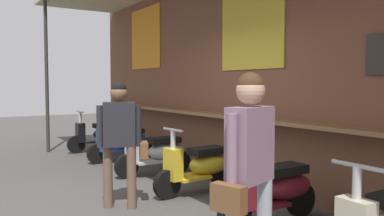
{
  "coord_description": "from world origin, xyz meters",
  "views": [
    {
      "loc": [
        4.7,
        -2.1,
        1.58
      ],
      "look_at": [
        -0.63,
        1.3,
        1.2
      ],
      "focal_mm": 37.12,
      "sensor_mm": 36.0,
      "label": 1
    }
  ],
  "objects_px": {
    "scooter_black": "(101,135)",
    "scooter_maroon": "(275,189)",
    "scooter_blue": "(124,142)",
    "scooter_silver": "(158,153)",
    "shopper_browsing": "(121,132)",
    "shopper_with_handbag": "(249,157)",
    "scooter_yellow": "(201,166)"
  },
  "relations": [
    {
      "from": "shopper_browsing",
      "to": "scooter_blue",
      "type": "bearing_deg",
      "value": -2.04
    },
    {
      "from": "scooter_black",
      "to": "shopper_with_handbag",
      "type": "xyz_separation_m",
      "value": [
        6.69,
        -1.19,
        0.63
      ]
    },
    {
      "from": "scooter_black",
      "to": "scooter_yellow",
      "type": "relative_size",
      "value": 1.0
    },
    {
      "from": "scooter_black",
      "to": "shopper_browsing",
      "type": "bearing_deg",
      "value": 74.59
    },
    {
      "from": "scooter_maroon",
      "to": "shopper_with_handbag",
      "type": "xyz_separation_m",
      "value": [
        0.93,
        -1.19,
        0.63
      ]
    },
    {
      "from": "scooter_blue",
      "to": "shopper_browsing",
      "type": "bearing_deg",
      "value": 66.61
    },
    {
      "from": "scooter_black",
      "to": "scooter_blue",
      "type": "xyz_separation_m",
      "value": [
        1.43,
        0.0,
        0.0
      ]
    },
    {
      "from": "scooter_maroon",
      "to": "scooter_blue",
      "type": "bearing_deg",
      "value": -89.7
    },
    {
      "from": "shopper_with_handbag",
      "to": "shopper_browsing",
      "type": "relative_size",
      "value": 1.04
    },
    {
      "from": "scooter_black",
      "to": "shopper_browsing",
      "type": "distance_m",
      "value": 4.53
    },
    {
      "from": "scooter_black",
      "to": "scooter_maroon",
      "type": "xyz_separation_m",
      "value": [
        5.77,
        0.0,
        0.0
      ]
    },
    {
      "from": "scooter_blue",
      "to": "scooter_black",
      "type": "bearing_deg",
      "value": -89.73
    },
    {
      "from": "scooter_silver",
      "to": "shopper_with_handbag",
      "type": "distance_m",
      "value": 4.02
    },
    {
      "from": "scooter_black",
      "to": "scooter_blue",
      "type": "height_order",
      "value": "same"
    },
    {
      "from": "scooter_black",
      "to": "scooter_maroon",
      "type": "relative_size",
      "value": 1.0
    },
    {
      "from": "scooter_blue",
      "to": "scooter_silver",
      "type": "xyz_separation_m",
      "value": [
        1.48,
        -0.0,
        0.0
      ]
    },
    {
      "from": "scooter_yellow",
      "to": "shopper_with_handbag",
      "type": "xyz_separation_m",
      "value": [
        2.44,
        -1.19,
        0.63
      ]
    },
    {
      "from": "shopper_browsing",
      "to": "shopper_with_handbag",
      "type": "bearing_deg",
      "value": -156.64
    },
    {
      "from": "scooter_silver",
      "to": "scooter_yellow",
      "type": "distance_m",
      "value": 1.34
    },
    {
      "from": "scooter_blue",
      "to": "scooter_yellow",
      "type": "height_order",
      "value": "same"
    },
    {
      "from": "scooter_black",
      "to": "scooter_maroon",
      "type": "bearing_deg",
      "value": 90.94
    },
    {
      "from": "scooter_silver",
      "to": "shopper_browsing",
      "type": "distance_m",
      "value": 1.97
    },
    {
      "from": "scooter_silver",
      "to": "shopper_browsing",
      "type": "relative_size",
      "value": 0.87
    },
    {
      "from": "scooter_yellow",
      "to": "scooter_black",
      "type": "bearing_deg",
      "value": -93.41
    },
    {
      "from": "scooter_maroon",
      "to": "shopper_browsing",
      "type": "bearing_deg",
      "value": -48.84
    },
    {
      "from": "scooter_black",
      "to": "shopper_with_handbag",
      "type": "relative_size",
      "value": 0.84
    },
    {
      "from": "shopper_with_handbag",
      "to": "shopper_browsing",
      "type": "bearing_deg",
      "value": 164.3
    },
    {
      "from": "shopper_browsing",
      "to": "scooter_silver",
      "type": "bearing_deg",
      "value": -20.44
    },
    {
      "from": "scooter_yellow",
      "to": "shopper_browsing",
      "type": "distance_m",
      "value": 1.39
    },
    {
      "from": "scooter_silver",
      "to": "shopper_with_handbag",
      "type": "xyz_separation_m",
      "value": [
        3.79,
        -1.19,
        0.63
      ]
    },
    {
      "from": "scooter_silver",
      "to": "shopper_with_handbag",
      "type": "relative_size",
      "value": 0.84
    },
    {
      "from": "scooter_blue",
      "to": "scooter_yellow",
      "type": "relative_size",
      "value": 1.0
    }
  ]
}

